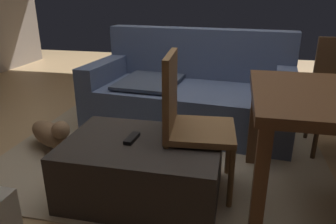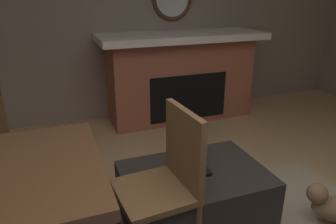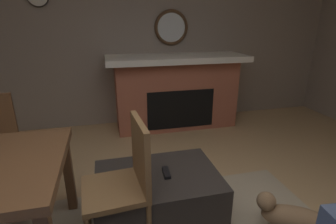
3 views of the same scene
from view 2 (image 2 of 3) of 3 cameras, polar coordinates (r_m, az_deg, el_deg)
The scene contains 5 objects.
wall_back_fireplace_side at distance 4.06m, azimuth -11.34°, elevation 17.54°, with size 7.49×0.12×2.69m, color gray.
fireplace at distance 4.06m, azimuth 2.16°, elevation 6.50°, with size 2.02×0.76×1.09m.
ottoman_coffee_table at distance 2.35m, azimuth 4.68°, elevation -14.78°, with size 0.99×0.69×0.40m, color #2D2826.
tv_remote at distance 2.25m, azimuth 6.55°, elevation -10.14°, with size 0.05×0.16×0.02m, color black.
dining_chair_west at distance 1.96m, azimuth 0.00°, elevation -11.21°, with size 0.47×0.47×0.93m.
Camera 2 is at (0.68, 0.94, 1.57)m, focal length 34.01 mm.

